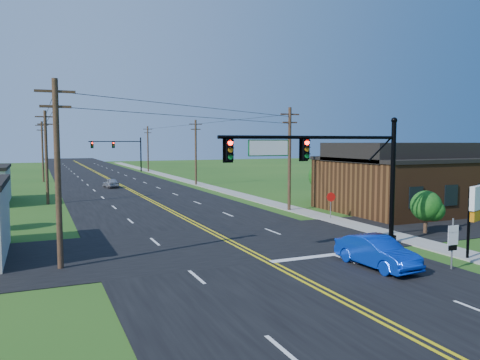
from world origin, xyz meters
name	(u,v)px	position (x,y,z in m)	size (l,w,h in m)	color
ground	(353,309)	(0.00, 0.00, 0.00)	(260.00, 260.00, 0.00)	#214D16
road_main	(122,186)	(0.00, 50.00, 0.02)	(16.00, 220.00, 0.04)	black
road_cross	(229,243)	(0.00, 12.00, 0.02)	(70.00, 10.00, 0.04)	black
sidewalk	(222,190)	(10.50, 40.00, 0.04)	(2.00, 160.00, 0.08)	gray
signal_mast_main	(329,166)	(4.34, 8.00, 4.75)	(11.30, 0.60, 7.48)	black
signal_mast_far	(118,149)	(4.44, 80.00, 4.55)	(10.98, 0.60, 7.48)	black
brick_building	(413,184)	(20.00, 18.00, 2.35)	(14.20, 11.20, 4.70)	#4F2D16
utility_pole_left_a	(58,171)	(-9.50, 10.00, 4.72)	(1.80, 0.28, 9.00)	#342717
utility_pole_left_b	(46,155)	(-9.50, 35.00, 4.72)	(1.80, 0.28, 9.00)	#342717
utility_pole_left_c	(43,150)	(-9.50, 62.00, 4.72)	(1.80, 0.28, 9.00)	#342717
utility_pole_right_a	(289,157)	(9.80, 22.00, 4.72)	(1.80, 0.28, 9.00)	#342717
utility_pole_right_b	(196,151)	(9.80, 48.00, 4.72)	(1.80, 0.28, 9.00)	#342717
utility_pole_right_c	(148,148)	(9.80, 78.00, 4.72)	(1.80, 0.28, 9.00)	#342717
tree_right_back	(323,176)	(16.00, 26.00, 2.60)	(3.00, 3.00, 4.10)	#342717
shrub_corner	(426,206)	(13.00, 9.50, 1.85)	(2.00, 2.00, 2.86)	#342717
blue_car	(377,253)	(4.47, 4.11, 0.75)	(1.59, 4.55, 1.50)	#0830B7
distant_car	(111,183)	(-1.60, 48.79, 0.61)	(1.44, 3.58, 1.22)	#A1A0A5
route_sign	(453,240)	(7.50, 2.38, 1.44)	(0.62, 0.10, 2.48)	slate
stop_sign	(331,200)	(10.70, 16.98, 1.51)	(0.74, 0.18, 2.09)	slate
pylon_sign	(478,205)	(10.50, 3.54, 2.78)	(1.81, 0.92, 3.80)	black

